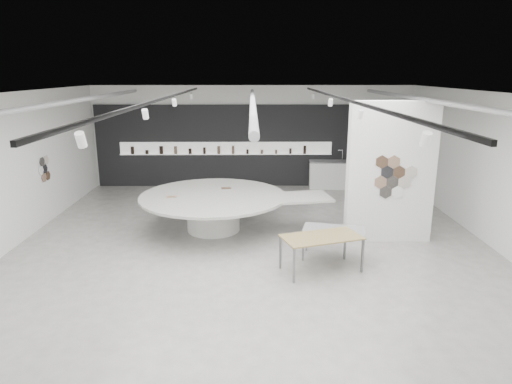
{
  "coord_description": "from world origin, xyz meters",
  "views": [
    {
      "loc": [
        -0.03,
        -10.26,
        4.28
      ],
      "look_at": [
        0.08,
        1.2,
        1.25
      ],
      "focal_mm": 32.0,
      "sensor_mm": 36.0,
      "label": 1
    }
  ],
  "objects_px": {
    "sample_table_wood": "(322,239)",
    "kitchen_counter": "(333,174)",
    "sample_table_stone": "(334,231)",
    "partition_column": "(391,173)",
    "display_island": "(216,207)"
  },
  "relations": [
    {
      "from": "sample_table_wood",
      "to": "kitchen_counter",
      "type": "xyz_separation_m",
      "value": [
        1.55,
        7.45,
        -0.22
      ]
    },
    {
      "from": "sample_table_stone",
      "to": "kitchen_counter",
      "type": "distance_m",
      "value": 6.86
    },
    {
      "from": "partition_column",
      "to": "sample_table_stone",
      "type": "height_order",
      "value": "partition_column"
    },
    {
      "from": "sample_table_stone",
      "to": "kitchen_counter",
      "type": "xyz_separation_m",
      "value": [
        1.16,
        6.76,
        -0.15
      ]
    },
    {
      "from": "display_island",
      "to": "kitchen_counter",
      "type": "height_order",
      "value": "kitchen_counter"
    },
    {
      "from": "sample_table_wood",
      "to": "sample_table_stone",
      "type": "bearing_deg",
      "value": 60.48
    },
    {
      "from": "display_island",
      "to": "kitchen_counter",
      "type": "relative_size",
      "value": 2.99
    },
    {
      "from": "sample_table_wood",
      "to": "sample_table_stone",
      "type": "height_order",
      "value": "sample_table_wood"
    },
    {
      "from": "sample_table_stone",
      "to": "kitchen_counter",
      "type": "height_order",
      "value": "kitchen_counter"
    },
    {
      "from": "partition_column",
      "to": "display_island",
      "type": "distance_m",
      "value": 4.71
    },
    {
      "from": "sample_table_stone",
      "to": "kitchen_counter",
      "type": "bearing_deg",
      "value": 80.25
    },
    {
      "from": "display_island",
      "to": "sample_table_stone",
      "type": "bearing_deg",
      "value": -44.5
    },
    {
      "from": "display_island",
      "to": "sample_table_wood",
      "type": "distance_m",
      "value": 3.68
    },
    {
      "from": "partition_column",
      "to": "display_island",
      "type": "height_order",
      "value": "partition_column"
    },
    {
      "from": "partition_column",
      "to": "display_island",
      "type": "xyz_separation_m",
      "value": [
        -4.51,
        0.79,
        -1.13
      ]
    }
  ]
}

